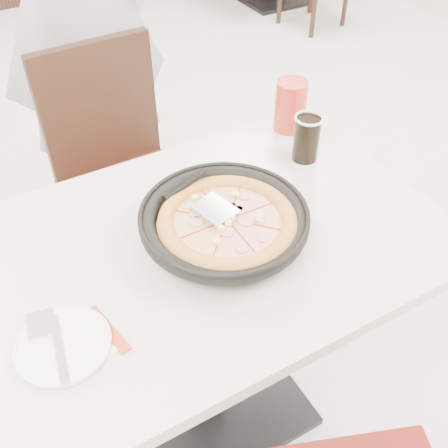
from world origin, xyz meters
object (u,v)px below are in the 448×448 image
main_table (206,330)px  chair_far (130,189)px  pizza_pan (224,226)px  cola_glass (306,139)px  side_plate (63,345)px  red_cup (290,106)px  pizza (227,227)px

main_table → chair_far: size_ratio=1.26×
pizza_pan → cola_glass: cola_glass is taller
chair_far → pizza_pan: bearing=89.2°
side_plate → red_cup: bearing=27.5°
main_table → pizza: pizza is taller
chair_far → pizza: (0.02, -0.66, 0.34)m
main_table → side_plate: size_ratio=6.29×
main_table → pizza: (0.04, -0.05, 0.44)m
chair_far → red_cup: chair_far is taller
pizza_pan → side_plate: pizza_pan is taller
chair_far → red_cup: 0.65m
chair_far → pizza_pan: (0.02, -0.64, 0.32)m
chair_far → side_plate: bearing=58.3°
red_cup → main_table: bearing=-146.6°
main_table → pizza_pan: (0.04, -0.03, 0.42)m
pizza → cola_glass: size_ratio=2.57×
side_plate → pizza_pan: bearing=14.6°
pizza → cola_glass: cola_glass is taller
cola_glass → chair_far: bearing=131.1°
main_table → cola_glass: 0.63m
side_plate → red_cup: red_cup is taller
side_plate → cola_glass: (0.82, 0.29, 0.06)m
main_table → side_plate: side_plate is taller
pizza → side_plate: (-0.44, -0.09, -0.05)m
pizza_pan → red_cup: (0.43, 0.34, 0.04)m
main_table → red_cup: red_cup is taller
chair_far → pizza: bearing=88.9°
pizza_pan → cola_glass: 0.42m
main_table → cola_glass: size_ratio=9.23×
main_table → side_plate: bearing=-160.4°
pizza_pan → pizza: size_ratio=0.96×
main_table → pizza_pan: bearing=-30.0°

